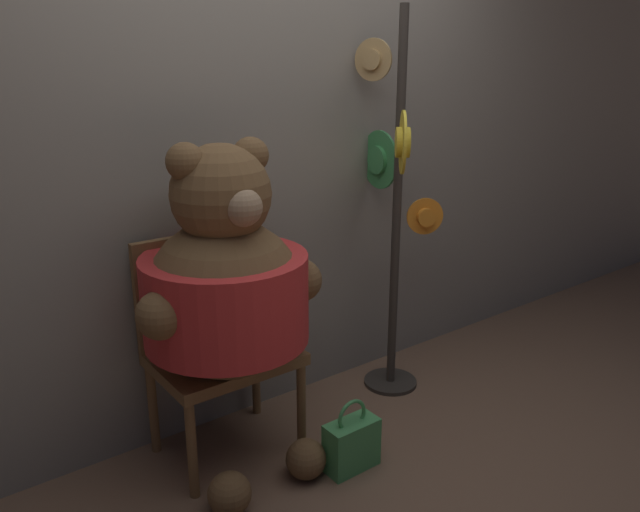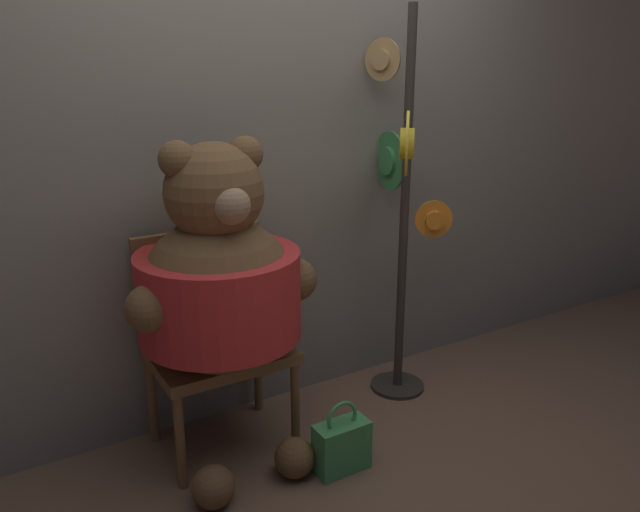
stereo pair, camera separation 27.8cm
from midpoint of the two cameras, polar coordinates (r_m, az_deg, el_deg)
ground_plane at (r=2.89m, az=4.13°, el=-17.52°), size 14.00×14.00×0.00m
wall_back at (r=2.93m, az=-2.31°, el=7.25°), size 8.00×0.10×2.27m
chair at (r=2.76m, az=-6.97°, el=-6.83°), size 0.58×0.44×0.96m
teddy_bear at (r=2.52m, az=-6.07°, el=-2.68°), size 0.80×0.71×1.38m
hat_display_rack at (r=3.06m, az=10.11°, el=4.46°), size 0.41×0.55×1.90m
handbag_on_ground at (r=2.73m, az=5.05°, el=-16.93°), size 0.23×0.11×0.32m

